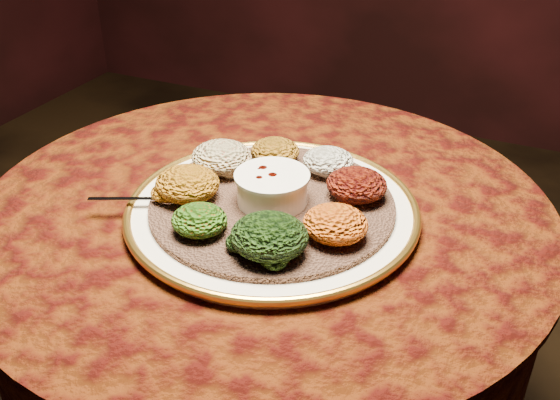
% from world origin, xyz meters
% --- Properties ---
extents(table, '(0.96, 0.96, 0.73)m').
position_xyz_m(table, '(0.00, 0.00, 0.55)').
color(table, black).
rests_on(table, ground).
extents(platter, '(0.58, 0.58, 0.02)m').
position_xyz_m(platter, '(0.03, -0.04, 0.75)').
color(platter, white).
rests_on(platter, table).
extents(injera, '(0.42, 0.42, 0.01)m').
position_xyz_m(injera, '(0.03, -0.04, 0.76)').
color(injera, brown).
rests_on(injera, platter).
extents(stew_bowl, '(0.12, 0.12, 0.05)m').
position_xyz_m(stew_bowl, '(0.03, -0.04, 0.79)').
color(stew_bowl, white).
rests_on(stew_bowl, injera).
extents(spoon, '(0.14, 0.07, 0.01)m').
position_xyz_m(spoon, '(-0.13, -0.11, 0.77)').
color(spoon, silver).
rests_on(spoon, injera).
extents(portion_ayib, '(0.09, 0.08, 0.04)m').
position_xyz_m(portion_ayib, '(0.08, 0.09, 0.78)').
color(portion_ayib, silver).
rests_on(portion_ayib, injera).
extents(portion_kitfo, '(0.10, 0.09, 0.05)m').
position_xyz_m(portion_kitfo, '(0.15, 0.03, 0.79)').
color(portion_kitfo, black).
rests_on(portion_kitfo, injera).
extents(portion_tikil, '(0.10, 0.09, 0.05)m').
position_xyz_m(portion_tikil, '(0.16, -0.09, 0.78)').
color(portion_tikil, '#C17310').
rests_on(portion_tikil, injera).
extents(portion_gomen, '(0.11, 0.10, 0.05)m').
position_xyz_m(portion_gomen, '(0.09, -0.16, 0.79)').
color(portion_gomen, black).
rests_on(portion_gomen, injera).
extents(portion_mixveg, '(0.08, 0.08, 0.04)m').
position_xyz_m(portion_mixveg, '(-0.03, -0.16, 0.78)').
color(portion_mixveg, '#953509').
rests_on(portion_mixveg, injera).
extents(portion_kik, '(0.10, 0.10, 0.05)m').
position_xyz_m(portion_kik, '(-0.10, -0.08, 0.79)').
color(portion_kik, '#9D570D').
rests_on(portion_kik, injera).
extents(portion_timatim, '(0.10, 0.10, 0.05)m').
position_xyz_m(portion_timatim, '(-0.09, 0.02, 0.79)').
color(portion_timatim, maroon).
rests_on(portion_timatim, injera).
extents(portion_shiro, '(0.09, 0.08, 0.04)m').
position_xyz_m(portion_shiro, '(-0.02, 0.09, 0.78)').
color(portion_shiro, '#8D5511').
rests_on(portion_shiro, injera).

